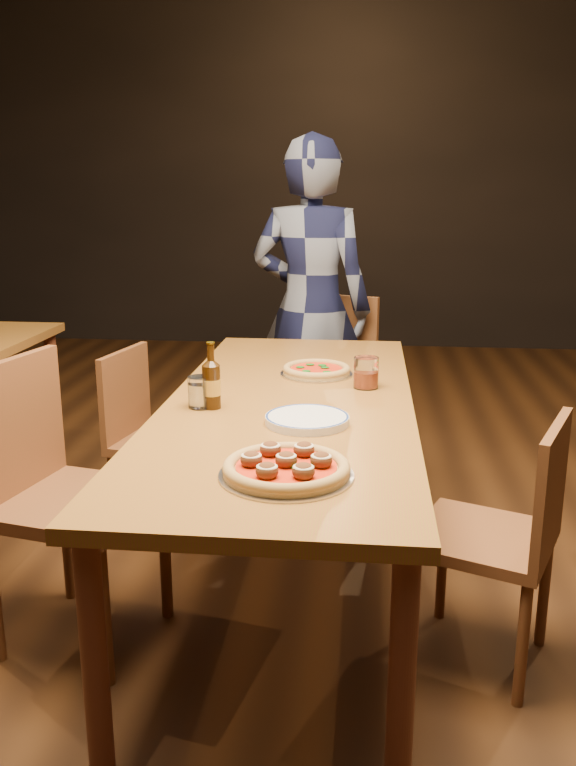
# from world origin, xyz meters

# --- Properties ---
(ground) EXTENTS (9.00, 9.00, 0.00)m
(ground) POSITION_xyz_m (0.00, 0.00, 0.00)
(ground) COLOR black
(room_shell) EXTENTS (9.00, 9.00, 9.00)m
(room_shell) POSITION_xyz_m (0.00, 0.00, 1.86)
(room_shell) COLOR black
(room_shell) RESTS_ON ground
(table_main) EXTENTS (0.80, 2.00, 0.75)m
(table_main) POSITION_xyz_m (0.00, 0.00, 0.68)
(table_main) COLOR brown
(table_main) RESTS_ON ground
(chair_main_nw) EXTENTS (0.53, 0.53, 0.96)m
(chair_main_nw) POSITION_xyz_m (-0.64, -0.26, 0.48)
(chair_main_nw) COLOR brown
(chair_main_nw) RESTS_ON ground
(chair_main_sw) EXTENTS (0.44, 0.44, 0.81)m
(chair_main_sw) POSITION_xyz_m (-0.58, 0.53, 0.41)
(chair_main_sw) COLOR brown
(chair_main_sw) RESTS_ON ground
(chair_main_e) EXTENTS (0.50, 0.50, 0.83)m
(chair_main_e) POSITION_xyz_m (0.61, -0.24, 0.41)
(chair_main_e) COLOR brown
(chair_main_e) RESTS_ON ground
(chair_end) EXTENTS (0.55, 0.55, 0.93)m
(chair_end) POSITION_xyz_m (0.03, 1.28, 0.47)
(chair_end) COLOR brown
(chair_end) RESTS_ON ground
(pizza_meatball) EXTENTS (0.33, 0.33, 0.06)m
(pizza_meatball) POSITION_xyz_m (0.06, -0.66, 0.77)
(pizza_meatball) COLOR #B7B7BF
(pizza_meatball) RESTS_ON table_main
(pizza_margherita) EXTENTS (0.27, 0.27, 0.04)m
(pizza_margherita) POSITION_xyz_m (0.06, 0.35, 0.77)
(pizza_margherita) COLOR #B7B7BF
(pizza_margherita) RESTS_ON table_main
(plate_stack) EXTENTS (0.25, 0.25, 0.02)m
(plate_stack) POSITION_xyz_m (0.08, -0.25, 0.76)
(plate_stack) COLOR white
(plate_stack) RESTS_ON table_main
(beer_bottle) EXTENTS (0.06, 0.06, 0.21)m
(beer_bottle) POSITION_xyz_m (-0.23, -0.12, 0.82)
(beer_bottle) COLOR black
(beer_bottle) RESTS_ON table_main
(water_glass) EXTENTS (0.08, 0.08, 0.10)m
(water_glass) POSITION_xyz_m (-0.27, -0.11, 0.80)
(water_glass) COLOR white
(water_glass) RESTS_ON table_main
(amber_glass) EXTENTS (0.09, 0.09, 0.11)m
(amber_glass) POSITION_xyz_m (0.25, 0.18, 0.80)
(amber_glass) COLOR #A83913
(amber_glass) RESTS_ON table_main
(diner) EXTENTS (0.67, 0.51, 1.67)m
(diner) POSITION_xyz_m (-0.03, 1.34, 0.84)
(diner) COLOR black
(diner) RESTS_ON ground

